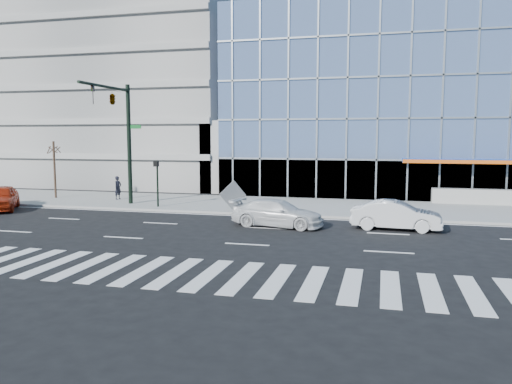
% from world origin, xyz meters
% --- Properties ---
extents(ground, '(160.00, 160.00, 0.00)m').
position_xyz_m(ground, '(0.00, 0.00, 0.00)').
color(ground, black).
rests_on(ground, ground).
extents(sidewalk, '(120.00, 8.00, 0.15)m').
position_xyz_m(sidewalk, '(0.00, 8.00, 0.07)').
color(sidewalk, gray).
rests_on(sidewalk, ground).
extents(theatre_building, '(42.00, 26.00, 15.00)m').
position_xyz_m(theatre_building, '(14.00, 26.00, 7.50)').
color(theatre_building, '#7F9DD4').
rests_on(theatre_building, ground).
extents(parking_garage, '(24.00, 24.00, 20.00)m').
position_xyz_m(parking_garage, '(-20.00, 26.00, 10.00)').
color(parking_garage, gray).
rests_on(parking_garage, ground).
extents(ramp_block, '(6.00, 8.00, 6.00)m').
position_xyz_m(ramp_block, '(-6.00, 18.00, 3.00)').
color(ramp_block, gray).
rests_on(ramp_block, ground).
extents(tower_far_mid, '(13.00, 13.00, 60.00)m').
position_xyz_m(tower_far_mid, '(-58.00, 64.00, 30.00)').
color(tower_far_mid, slate).
rests_on(tower_far_mid, ground).
extents(tower_backdrop, '(14.00, 14.00, 48.00)m').
position_xyz_m(tower_backdrop, '(-30.00, 70.00, 24.00)').
color(tower_backdrop, gray).
rests_on(tower_backdrop, ground).
extents(traffic_signal, '(1.14, 5.74, 8.00)m').
position_xyz_m(traffic_signal, '(-11.00, 4.57, 6.16)').
color(traffic_signal, black).
rests_on(traffic_signal, sidewalk).
extents(ped_signal_post, '(0.30, 0.33, 3.00)m').
position_xyz_m(ped_signal_post, '(-8.50, 4.94, 2.14)').
color(ped_signal_post, black).
rests_on(ped_signal_post, sidewalk).
extents(street_tree_near, '(1.10, 1.10, 4.23)m').
position_xyz_m(street_tree_near, '(-18.00, 7.50, 3.78)').
color(street_tree_near, '#332319').
rests_on(street_tree_near, sidewalk).
extents(white_suv, '(5.08, 2.58, 1.41)m').
position_xyz_m(white_suv, '(0.38, 0.65, 0.71)').
color(white_suv, silver).
rests_on(white_suv, ground).
extents(white_sedan, '(4.56, 1.86, 1.47)m').
position_xyz_m(white_sedan, '(6.38, 1.23, 0.74)').
color(white_sedan, silver).
rests_on(white_sedan, ground).
extents(red_sedan, '(4.11, 4.95, 1.59)m').
position_xyz_m(red_sedan, '(-18.03, 1.98, 0.80)').
color(red_sedan, '#AE270D').
rests_on(red_sedan, ground).
extents(pedestrian, '(0.53, 0.69, 1.68)m').
position_xyz_m(pedestrian, '(-12.97, 7.79, 0.99)').
color(pedestrian, black).
rests_on(pedestrian, sidewalk).
extents(tilted_panel, '(1.44, 1.23, 1.83)m').
position_xyz_m(tilted_panel, '(-3.39, 5.00, 1.07)').
color(tilted_panel, gray).
rests_on(tilted_panel, sidewalk).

